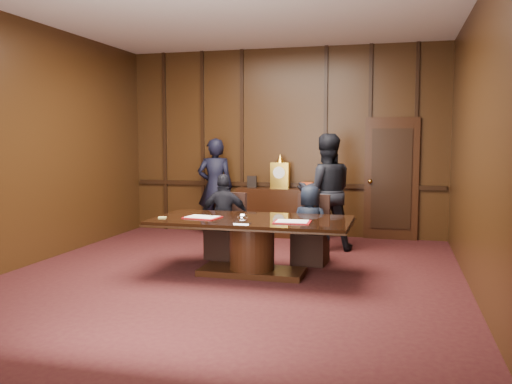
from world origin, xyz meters
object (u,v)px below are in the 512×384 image
at_px(signatory_right, 310,225).
at_px(witness_right, 326,192).
at_px(witness_left, 215,187).
at_px(conference_table, 252,237).
at_px(signatory_left, 224,217).
at_px(sideboard, 280,210).

relative_size(signatory_right, witness_right, 0.61).
xyz_separation_m(witness_left, witness_right, (2.19, -0.82, 0.04)).
xyz_separation_m(conference_table, signatory_right, (0.65, 0.80, 0.07)).
height_order(signatory_left, witness_right, witness_right).
xyz_separation_m(conference_table, witness_right, (0.73, 1.92, 0.44)).
relative_size(signatory_left, signatory_right, 1.12).
relative_size(sideboard, witness_right, 0.84).
bearing_deg(signatory_left, witness_right, -155.59).
relative_size(sideboard, signatory_left, 1.24).
height_order(sideboard, witness_right, witness_right).
bearing_deg(witness_left, signatory_left, 97.81).
height_order(conference_table, signatory_right, signatory_right).
xyz_separation_m(signatory_left, witness_left, (-0.81, 1.94, 0.27)).
distance_m(conference_table, signatory_right, 1.03).
height_order(sideboard, signatory_right, sideboard).
bearing_deg(witness_right, signatory_left, 23.28).
relative_size(conference_table, signatory_left, 2.03).
relative_size(witness_left, witness_right, 0.96).
height_order(signatory_left, signatory_right, signatory_left).
bearing_deg(sideboard, signatory_right, -67.04).
bearing_deg(signatory_left, sideboard, -115.34).
bearing_deg(witness_left, witness_right, 144.46).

